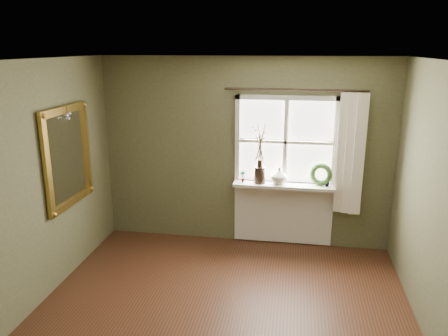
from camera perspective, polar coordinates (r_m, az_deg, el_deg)
ceiling at (r=3.63m, az=-1.40°, el=13.71°), size 4.50×4.50×0.00m
wall_back at (r=6.07m, az=2.79°, el=2.09°), size 4.00×0.10×2.60m
wall_left at (r=4.71m, az=-26.65°, el=-3.65°), size 0.10×4.50×2.60m
window_frame at (r=5.92m, az=8.04°, el=3.40°), size 1.36×0.06×1.24m
window_sill at (r=5.97m, az=7.79°, el=-2.27°), size 1.36×0.26×0.04m
window_apron at (r=6.22m, az=7.68°, el=-5.82°), size 1.36×0.04×0.88m
dark_jug at (r=5.94m, az=4.69°, el=-0.90°), size 0.17×0.17×0.23m
cream_vase at (r=5.93m, az=7.22°, el=-1.00°), size 0.23×0.23×0.23m
wreath at (r=5.97m, az=12.54°, el=-1.13°), size 0.33×0.22×0.31m
potted_plant_left at (r=5.98m, az=2.46°, el=-1.12°), size 0.09×0.07×0.16m
potted_plant_right at (r=5.95m, az=13.42°, el=-1.61°), size 0.09×0.07×0.16m
curtain at (r=5.89m, az=16.15°, el=1.71°), size 0.36×0.12×1.59m
curtain_rod at (r=5.75m, az=9.29°, el=10.06°), size 1.84×0.03×0.03m
gilt_mirror at (r=5.47m, az=-19.72°, el=1.46°), size 0.10×1.00×1.20m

